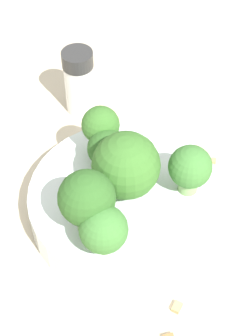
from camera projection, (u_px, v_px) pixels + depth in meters
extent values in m
plane|color=beige|center=(126.00, 214.00, 0.50)|extent=(3.00, 3.00, 0.00)
cylinder|color=silver|center=(126.00, 203.00, 0.49)|extent=(0.17, 0.17, 0.03)
cylinder|color=#7A9E5B|center=(104.00, 242.00, 0.43)|extent=(0.02, 0.02, 0.02)
sphere|color=#3D7533|center=(104.00, 229.00, 0.42)|extent=(0.04, 0.04, 0.04)
cylinder|color=#8EB770|center=(111.00, 159.00, 0.49)|extent=(0.02, 0.02, 0.02)
sphere|color=#2D5B23|center=(111.00, 147.00, 0.48)|extent=(0.03, 0.03, 0.03)
cylinder|color=#7A9E5B|center=(126.00, 183.00, 0.47)|extent=(0.02, 0.02, 0.02)
sphere|color=#386B28|center=(126.00, 166.00, 0.45)|extent=(0.06, 0.06, 0.06)
cylinder|color=#84AD66|center=(101.00, 140.00, 0.50)|extent=(0.02, 0.02, 0.03)
sphere|color=#386B28|center=(101.00, 125.00, 0.49)|extent=(0.03, 0.03, 0.03)
cylinder|color=#84AD66|center=(188.00, 180.00, 0.47)|extent=(0.02, 0.02, 0.02)
sphere|color=#3D7533|center=(190.00, 167.00, 0.46)|extent=(0.04, 0.04, 0.04)
cylinder|color=#7A9E5B|center=(88.00, 216.00, 0.44)|extent=(0.02, 0.02, 0.03)
sphere|color=#2D5B23|center=(87.00, 198.00, 0.43)|extent=(0.05, 0.05, 0.05)
cylinder|color=silver|center=(80.00, 88.00, 0.57)|extent=(0.03, 0.03, 0.06)
cylinder|color=#2D2D2D|center=(77.00, 59.00, 0.54)|extent=(0.03, 0.03, 0.02)
cube|color=tan|center=(177.00, 306.00, 0.44)|extent=(0.01, 0.01, 0.01)
cube|color=tan|center=(214.00, 160.00, 0.54)|extent=(0.01, 0.01, 0.01)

